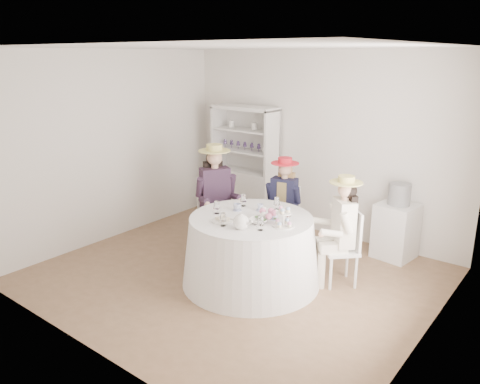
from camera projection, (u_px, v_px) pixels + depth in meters
The scene contains 23 objects.
ground at pixel (235, 275), 5.78m from camera, with size 4.50×4.50×0.00m, color brown.
ceiling at pixel (234, 47), 5.02m from camera, with size 4.50×4.50×0.00m, color white.
wall_back at pixel (319, 144), 6.91m from camera, with size 4.50×4.50×0.00m, color silver.
wall_front at pixel (85, 214), 3.89m from camera, with size 4.50×4.50×0.00m, color silver.
wall_left at pixel (113, 146), 6.73m from camera, with size 4.50×4.50×0.00m, color silver.
wall_right at pixel (436, 206), 4.07m from camera, with size 4.50×4.50×0.00m, color silver.
tea_table at pixel (251, 250), 5.50m from camera, with size 1.63×1.63×0.82m.
hutch at pixel (245, 180), 7.63m from camera, with size 1.20×0.69×1.85m.
side_table at pixel (396, 231), 6.21m from camera, with size 0.47×0.47×0.74m, color silver.
hatbox at pixel (399, 194), 6.06m from camera, with size 0.29×0.29×0.29m, color black.
guest_left at pixel (216, 193), 6.27m from camera, with size 0.64×0.59×1.49m.
guest_mid at pixel (283, 199), 6.30m from camera, with size 0.49×0.52×1.32m.
guest_right at pixel (342, 224), 5.37m from camera, with size 0.56×0.56×1.32m.
spare_chair at pixel (227, 208), 6.74m from camera, with size 0.53×0.53×0.93m.
teacup_a at pixel (237, 207), 5.60m from camera, with size 0.10×0.10×0.08m, color white.
teacup_b at pixel (260, 208), 5.60m from camera, with size 0.08×0.08×0.07m, color white.
teacup_c at pixel (274, 217), 5.29m from camera, with size 0.08×0.08×0.06m, color white.
flower_bowl at pixel (259, 221), 5.18m from camera, with size 0.22×0.22×0.05m, color white.
flower_arrangement at pixel (268, 213), 5.23m from camera, with size 0.19×0.19×0.07m.
table_teapot at pixel (241, 222), 5.00m from camera, with size 0.24×0.17×0.18m.
sandwich_plate at pixel (223, 220), 5.25m from camera, with size 0.26×0.26×0.06m.
cupcake_stand at pixel (284, 220), 5.07m from camera, with size 0.23×0.23×0.22m.
stemware_set at pixel (251, 211), 5.36m from camera, with size 0.87×0.91×0.15m.
Camera 1 is at (3.28, -4.10, 2.62)m, focal length 35.00 mm.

